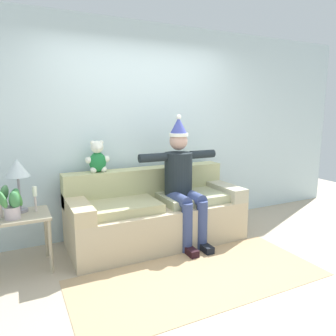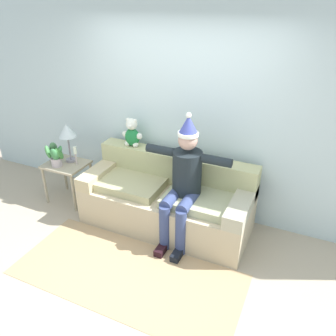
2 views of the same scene
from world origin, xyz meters
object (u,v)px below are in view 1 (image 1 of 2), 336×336
object	(u,v)px
person_seated	(182,178)
table_lamp	(17,170)
couch	(155,213)
candle_tall	(0,202)
potted_plant	(11,202)
candle_short	(35,195)
teddy_bear	(98,158)
side_table	(20,223)

from	to	relation	value
person_seated	table_lamp	distance (m)	1.80
couch	candle_tall	world-z (taller)	couch
couch	potted_plant	size ratio (longest dim) A/B	6.11
person_seated	couch	bearing A→B (deg)	149.67
candle_tall	candle_short	xyz separation A→B (m)	(0.31, 0.06, 0.02)
couch	teddy_bear	world-z (taller)	teddy_bear
couch	table_lamp	distance (m)	1.63
side_table	candle_tall	distance (m)	0.29
couch	table_lamp	xyz separation A→B (m)	(-1.49, 0.02, 0.66)
side_table	candle_tall	xyz separation A→B (m)	(-0.16, -0.02, 0.24)
teddy_bear	candle_tall	world-z (taller)	teddy_bear
teddy_bear	side_table	world-z (taller)	teddy_bear
side_table	couch	bearing A→B (deg)	3.01
couch	candle_short	size ratio (longest dim) A/B	8.01
side_table	potted_plant	world-z (taller)	potted_plant
couch	table_lamp	bearing A→B (deg)	179.40
side_table	candle_short	world-z (taller)	candle_short
candle_tall	teddy_bear	bearing A→B (deg)	19.08
potted_plant	candle_tall	distance (m)	0.13
person_seated	table_lamp	bearing A→B (deg)	174.22
teddy_bear	candle_short	xyz separation A→B (m)	(-0.73, -0.30, -0.30)
teddy_bear	potted_plant	distance (m)	1.09
table_lamp	potted_plant	distance (m)	0.34
table_lamp	potted_plant	size ratio (longest dim) A/B	1.58
potted_plant	candle_short	world-z (taller)	potted_plant
teddy_bear	candle_short	bearing A→B (deg)	-157.61
teddy_bear	potted_plant	world-z (taller)	teddy_bear
teddy_bear	person_seated	bearing A→B (deg)	-25.02
potted_plant	candle_short	size ratio (longest dim) A/B	1.31
side_table	candle_short	xyz separation A→B (m)	(0.16, 0.04, 0.26)
person_seated	candle_tall	bearing A→B (deg)	178.10
candle_short	person_seated	bearing A→B (deg)	-4.36
teddy_bear	candle_tall	distance (m)	1.14
candle_tall	table_lamp	bearing A→B (deg)	33.82
couch	person_seated	distance (m)	0.55
potted_plant	candle_tall	bearing A→B (deg)	138.59
candle_tall	potted_plant	bearing A→B (deg)	-41.41
teddy_bear	side_table	xyz separation A→B (m)	(-0.88, -0.34, -0.56)
candle_short	potted_plant	bearing A→B (deg)	-146.72
candle_tall	candle_short	world-z (taller)	candle_short
teddy_bear	couch	bearing A→B (deg)	-22.49
side_table	candle_short	bearing A→B (deg)	14.38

